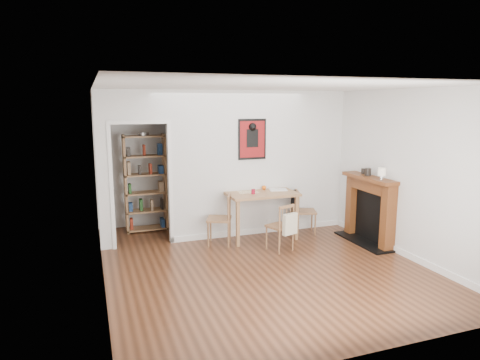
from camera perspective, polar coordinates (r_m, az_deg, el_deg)
name	(u,v)px	position (r m, az deg, el deg)	size (l,w,h in m)	color
ground	(259,262)	(6.63, 2.53, -10.85)	(5.20, 5.20, 0.00)	brown
room_shell	(236,165)	(7.56, -0.54, 1.97)	(5.20, 5.20, 5.20)	silver
dining_table	(261,198)	(7.57, 2.79, -2.37)	(1.22, 0.78, 0.83)	#A2784B
chair_left	(219,219)	(7.28, -2.79, -5.28)	(0.57, 0.57, 0.88)	olive
chair_right	(304,211)	(7.98, 8.58, -4.12)	(0.55, 0.51, 0.81)	olive
chair_front	(280,227)	(7.04, 5.40, -6.20)	(0.50, 0.53, 0.79)	olive
bookshelf	(145,184)	(8.16, -12.49, -0.49)	(0.77, 0.31, 1.82)	#A2784B
fireplace	(370,207)	(7.69, 16.94, -3.51)	(0.45, 1.25, 1.16)	brown
red_glass	(253,192)	(7.39, 1.77, -1.55)	(0.07, 0.07, 0.08)	maroon
orange_fruit	(264,188)	(7.75, 3.23, -1.02)	(0.08, 0.08, 0.08)	orange
placemat	(248,192)	(7.54, 1.06, -1.60)	(0.35, 0.26, 0.00)	beige
notebook	(278,190)	(7.74, 5.10, -1.29)	(0.32, 0.23, 0.02)	silver
mantel_lamp	(382,173)	(7.24, 18.39, 0.95)	(0.13, 0.13, 0.20)	silver
ceramic_jar_a	(368,172)	(7.61, 16.68, 1.03)	(0.11, 0.11, 0.13)	black
ceramic_jar_b	(363,171)	(7.79, 16.12, 1.15)	(0.08, 0.08, 0.09)	black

